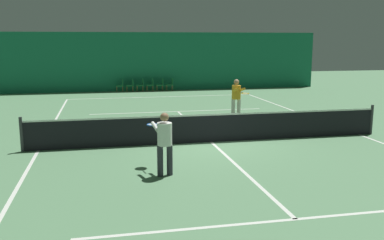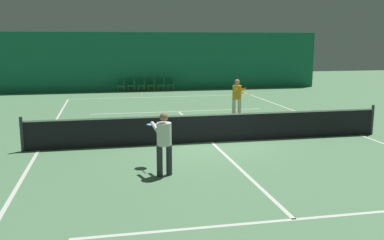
% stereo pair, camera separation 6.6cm
% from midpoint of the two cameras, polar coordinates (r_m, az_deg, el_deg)
% --- Properties ---
extents(ground_plane, '(60.00, 60.00, 0.00)m').
position_cam_midpoint_polar(ground_plane, '(14.29, 2.74, -2.96)').
color(ground_plane, '#56845B').
extents(backdrop_curtain, '(23.00, 0.12, 3.88)m').
position_cam_midpoint_polar(backdrop_curtain, '(29.11, -4.83, 7.77)').
color(backdrop_curtain, '#196B4C').
rests_on(backdrop_curtain, ground).
extents(court_line_baseline_far, '(11.00, 0.10, 0.00)m').
position_cam_midpoint_polar(court_line_baseline_far, '(25.81, -3.82, 3.11)').
color(court_line_baseline_far, silver).
rests_on(court_line_baseline_far, ground).
extents(court_line_service_far, '(8.25, 0.10, 0.00)m').
position_cam_midpoint_polar(court_line_service_far, '(20.43, -1.71, 1.15)').
color(court_line_service_far, silver).
rests_on(court_line_service_far, ground).
extents(court_line_service_near, '(8.25, 0.10, 0.00)m').
position_cam_midpoint_polar(court_line_service_near, '(8.54, 13.70, -12.75)').
color(court_line_service_near, silver).
rests_on(court_line_service_near, ground).
extents(court_line_sideline_left, '(0.10, 23.80, 0.00)m').
position_cam_midpoint_polar(court_line_sideline_left, '(14.01, -19.67, -3.85)').
color(court_line_sideline_left, silver).
rests_on(court_line_sideline_left, ground).
extents(court_line_sideline_right, '(0.10, 23.80, 0.00)m').
position_cam_midpoint_polar(court_line_sideline_right, '(16.51, 21.58, -1.85)').
color(court_line_sideline_right, silver).
rests_on(court_line_sideline_right, ground).
extents(court_line_centre, '(0.10, 12.80, 0.00)m').
position_cam_midpoint_polar(court_line_centre, '(14.29, 2.74, -2.96)').
color(court_line_centre, silver).
rests_on(court_line_centre, ground).
extents(tennis_net, '(12.00, 0.10, 1.07)m').
position_cam_midpoint_polar(tennis_net, '(14.18, 2.76, -0.96)').
color(tennis_net, black).
rests_on(tennis_net, ground).
extents(player_near, '(0.59, 1.36, 1.60)m').
position_cam_midpoint_polar(player_near, '(10.64, -3.63, -2.53)').
color(player_near, '#2D2D38').
rests_on(player_near, ground).
extents(player_far, '(0.46, 1.38, 1.69)m').
position_cam_midpoint_polar(player_far, '(18.69, 6.15, 3.26)').
color(player_far, beige).
rests_on(player_far, ground).
extents(courtside_chair_0, '(0.44, 0.44, 0.84)m').
position_cam_midpoint_polar(courtside_chair_0, '(28.49, -9.25, 4.67)').
color(courtside_chair_0, brown).
rests_on(courtside_chair_0, ground).
extents(courtside_chair_1, '(0.44, 0.44, 0.84)m').
position_cam_midpoint_polar(courtside_chair_1, '(28.52, -7.92, 4.72)').
color(courtside_chair_1, brown).
rests_on(courtside_chair_1, ground).
extents(courtside_chair_2, '(0.44, 0.44, 0.84)m').
position_cam_midpoint_polar(courtside_chair_2, '(28.57, -6.60, 4.76)').
color(courtside_chair_2, brown).
rests_on(courtside_chair_2, ground).
extents(courtside_chair_3, '(0.44, 0.44, 0.84)m').
position_cam_midpoint_polar(courtside_chair_3, '(28.64, -5.28, 4.80)').
color(courtside_chair_3, brown).
rests_on(courtside_chair_3, ground).
extents(courtside_chair_4, '(0.44, 0.44, 0.84)m').
position_cam_midpoint_polar(courtside_chair_4, '(28.72, -3.96, 4.83)').
color(courtside_chair_4, brown).
rests_on(courtside_chair_4, ground).
extents(courtside_chair_5, '(0.44, 0.44, 0.84)m').
position_cam_midpoint_polar(courtside_chair_5, '(28.81, -2.66, 4.86)').
color(courtside_chair_5, brown).
rests_on(courtside_chair_5, ground).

